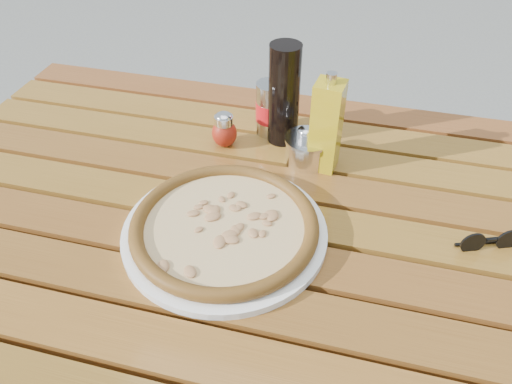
% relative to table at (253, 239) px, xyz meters
% --- Properties ---
extents(table, '(1.40, 0.90, 0.75)m').
position_rel_table_xyz_m(table, '(0.00, 0.00, 0.00)').
color(table, '#38200C').
rests_on(table, ground).
extents(plate, '(0.43, 0.43, 0.01)m').
position_rel_table_xyz_m(plate, '(-0.03, -0.07, 0.08)').
color(plate, white).
rests_on(plate, table).
extents(pizza, '(0.34, 0.34, 0.03)m').
position_rel_table_xyz_m(pizza, '(-0.03, -0.07, 0.10)').
color(pizza, '#FFECB6').
rests_on(pizza, plate).
extents(pepper_shaker, '(0.06, 0.06, 0.08)m').
position_rel_table_xyz_m(pepper_shaker, '(-0.11, 0.19, 0.11)').
color(pepper_shaker, '#AA2613').
rests_on(pepper_shaker, table).
extents(oregano_shaker, '(0.06, 0.06, 0.08)m').
position_rel_table_xyz_m(oregano_shaker, '(0.06, 0.18, 0.11)').
color(oregano_shaker, '#343A17').
rests_on(oregano_shaker, table).
extents(dark_bottle, '(0.09, 0.09, 0.22)m').
position_rel_table_xyz_m(dark_bottle, '(0.00, 0.25, 0.19)').
color(dark_bottle, black).
rests_on(dark_bottle, table).
extents(soda_can, '(0.09, 0.09, 0.12)m').
position_rel_table_xyz_m(soda_can, '(-0.03, 0.27, 0.13)').
color(soda_can, '#BBBBC0').
rests_on(soda_can, table).
extents(olive_oil_cruet, '(0.06, 0.06, 0.21)m').
position_rel_table_xyz_m(olive_oil_cruet, '(0.10, 0.17, 0.17)').
color(olive_oil_cruet, '#B99C13').
rests_on(olive_oil_cruet, table).
extents(parmesan_tin, '(0.13, 0.13, 0.07)m').
position_rel_table_xyz_m(parmesan_tin, '(0.07, 0.18, 0.11)').
color(parmesan_tin, white).
rests_on(parmesan_tin, table).
extents(sunglasses, '(0.11, 0.06, 0.04)m').
position_rel_table_xyz_m(sunglasses, '(0.41, 0.01, 0.09)').
color(sunglasses, black).
rests_on(sunglasses, table).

